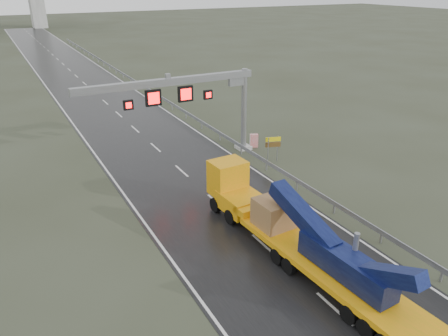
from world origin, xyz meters
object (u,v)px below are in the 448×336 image
exit_sign_pair (273,144)px  striped_barrier (254,141)px  heavy_haul_truck (286,226)px  sign_gantry (193,94)px

exit_sign_pair → striped_barrier: exit_sign_pair is taller
exit_sign_pair → striped_barrier: bearing=100.3°
heavy_haul_truck → striped_barrier: 16.54m
heavy_haul_truck → striped_barrier: bearing=61.0°
heavy_haul_truck → exit_sign_pair: size_ratio=7.66×
heavy_haul_truck → exit_sign_pair: heavy_haul_truck is taller
sign_gantry → striped_barrier: bearing=-0.6°
exit_sign_pair → striped_barrier: (0.49, 3.72, -0.95)m
sign_gantry → heavy_haul_truck: bearing=-95.1°
sign_gantry → exit_sign_pair: sign_gantry is taller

